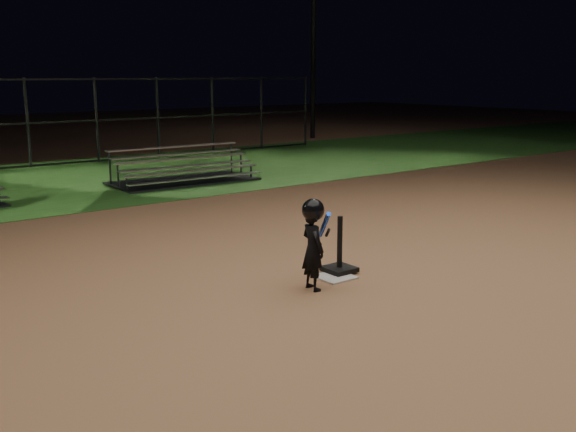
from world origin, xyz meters
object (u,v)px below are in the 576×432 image
object	(u,v)px
light_pole_right	(314,14)
child_batter	(313,242)
home_plate	(335,277)
bleacher_right	(184,175)
batting_tee	(339,261)

from	to	relation	value
light_pole_right	child_batter	bearing A→B (deg)	-129.62
home_plate	bleacher_right	distance (m)	8.32
home_plate	batting_tee	distance (m)	0.27
home_plate	light_pole_right	xyz separation A→B (m)	(12.00, 14.94, 4.93)
batting_tee	child_batter	distance (m)	0.90
batting_tee	light_pole_right	distance (m)	19.54
bleacher_right	light_pole_right	bearing A→B (deg)	36.71
home_plate	bleacher_right	xyz separation A→B (m)	(2.18, 8.03, 0.16)
bleacher_right	light_pole_right	distance (m)	12.92
child_batter	bleacher_right	xyz separation A→B (m)	(2.70, 8.21, -0.43)
child_batter	bleacher_right	distance (m)	8.66
batting_tee	child_batter	bearing A→B (deg)	-156.53
child_batter	bleacher_right	size ratio (longest dim) A/B	0.32
home_plate	batting_tee	size ratio (longest dim) A/B	0.60
batting_tee	light_pole_right	xyz separation A→B (m)	(11.81, 14.82, 4.79)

